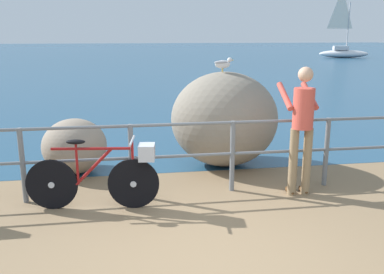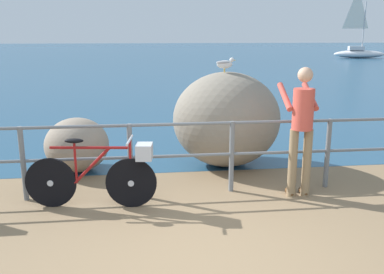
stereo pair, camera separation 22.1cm
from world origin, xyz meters
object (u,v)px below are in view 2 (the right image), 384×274
(person_at_railing, at_px, (301,126))
(sailboat, at_px, (359,50))
(bicycle, at_px, (102,173))
(breakwater_boulder_main, at_px, (226,119))
(seagull, at_px, (225,63))
(breakwater_boulder_left, at_px, (77,145))

(person_at_railing, relative_size, sailboat, 0.29)
(bicycle, bearing_deg, person_at_railing, 9.04)
(person_at_railing, distance_m, breakwater_boulder_main, 1.69)
(sailboat, bearing_deg, bicycle, -108.78)
(person_at_railing, relative_size, seagull, 5.23)
(bicycle, xyz_separation_m, seagull, (1.88, 1.56, 1.26))
(breakwater_boulder_main, height_order, breakwater_boulder_left, breakwater_boulder_main)
(bicycle, bearing_deg, breakwater_boulder_main, 46.66)
(person_at_railing, distance_m, seagull, 1.81)
(person_at_railing, bearing_deg, bicycle, 92.60)
(bicycle, distance_m, seagull, 2.75)
(breakwater_boulder_left, bearing_deg, person_at_railing, -24.78)
(seagull, bearing_deg, bicycle, -145.68)
(person_at_railing, bearing_deg, breakwater_boulder_main, 26.13)
(person_at_railing, height_order, breakwater_boulder_left, person_at_railing)
(person_at_railing, relative_size, breakwater_boulder_left, 1.61)
(bicycle, distance_m, breakwater_boulder_left, 1.65)
(bicycle, distance_m, person_at_railing, 2.71)
(seagull, bearing_deg, breakwater_boulder_main, 34.78)
(seagull, distance_m, sailboat, 34.96)
(breakwater_boulder_left, height_order, seagull, seagull)
(breakwater_boulder_left, relative_size, seagull, 3.25)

